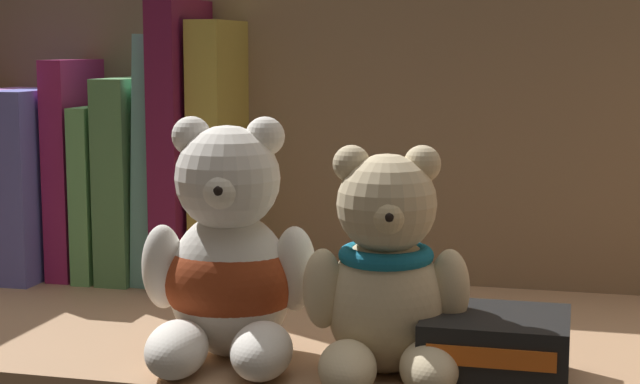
# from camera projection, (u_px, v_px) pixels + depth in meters

# --- Properties ---
(shelf_board) EXTENTS (0.79, 0.31, 0.02)m
(shelf_board) POSITION_uv_depth(u_px,v_px,m) (306.00, 338.00, 0.75)
(shelf_board) COLOR #A87F5B
(shelf_board) RESTS_ON ground
(shelf_back_panel) EXTENTS (0.82, 0.01, 0.28)m
(shelf_back_panel) POSITION_uv_depth(u_px,v_px,m) (353.00, 142.00, 0.89)
(shelf_back_panel) COLOR #78624A
(shelf_back_panel) RESTS_ON ground
(book_2) EXTENTS (0.03, 0.10, 0.17)m
(book_2) POSITION_uv_depth(u_px,v_px,m) (13.00, 179.00, 0.93)
(book_2) COLOR #9F65BB
(book_2) RESTS_ON shelf_board
(book_3) EXTENTS (0.04, 0.15, 0.17)m
(book_3) POSITION_uv_depth(u_px,v_px,m) (47.00, 181.00, 0.92)
(book_3) COLOR #6064C3
(book_3) RESTS_ON shelf_board
(book_4) EXTENTS (0.02, 0.10, 0.19)m
(book_4) POSITION_uv_depth(u_px,v_px,m) (80.00, 167.00, 0.91)
(book_4) COLOR #962159
(book_4) RESTS_ON shelf_board
(book_5) EXTENTS (0.02, 0.11, 0.15)m
(book_5) POSITION_uv_depth(u_px,v_px,m) (105.00, 190.00, 0.91)
(book_5) COLOR #65AB64
(book_5) RESTS_ON shelf_board
(book_6) EXTENTS (0.03, 0.11, 0.18)m
(book_6) POSITION_uv_depth(u_px,v_px,m) (133.00, 178.00, 0.90)
(book_6) COLOR #518550
(book_6) RESTS_ON shelf_board
(book_7) EXTENTS (0.02, 0.09, 0.21)m
(book_7) POSITION_uv_depth(u_px,v_px,m) (162.00, 158.00, 0.89)
(book_7) COLOR #67ACA3
(book_7) RESTS_ON shelf_board
(book_8) EXTENTS (0.02, 0.12, 0.24)m
(book_8) POSITION_uv_depth(u_px,v_px,m) (188.00, 142.00, 0.89)
(book_8) COLOR #5E1538
(book_8) RESTS_ON shelf_board
(book_9) EXTENTS (0.03, 0.10, 0.23)m
(book_9) POSITION_uv_depth(u_px,v_px,m) (222.00, 153.00, 0.88)
(book_9) COLOR #A0903A
(book_9) RESTS_ON shelf_board
(teddy_bear_larger) EXTENTS (0.12, 0.13, 0.16)m
(teddy_bear_larger) POSITION_uv_depth(u_px,v_px,m) (228.00, 265.00, 0.66)
(teddy_bear_larger) COLOR white
(teddy_bear_larger) RESTS_ON shelf_board
(teddy_bear_smaller) EXTENTS (0.11, 0.11, 0.14)m
(teddy_bear_smaller) POSITION_uv_depth(u_px,v_px,m) (386.00, 279.00, 0.63)
(teddy_bear_smaller) COLOR beige
(teddy_bear_smaller) RESTS_ON shelf_board
(small_product_box) EXTENTS (0.09, 0.08, 0.04)m
(small_product_box) POSITION_uv_depth(u_px,v_px,m) (496.00, 348.00, 0.62)
(small_product_box) COLOR black
(small_product_box) RESTS_ON shelf_board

